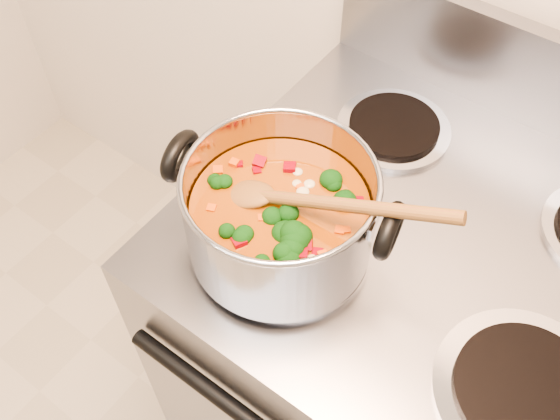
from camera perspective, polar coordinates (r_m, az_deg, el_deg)
The scene contains 4 objects.
electric_range at distance 1.29m, azimuth 10.89°, elevation -14.31°, with size 0.72×0.66×1.08m.
stockpot at distance 0.80m, azimuth -0.00°, elevation -0.44°, with size 0.31×0.25×0.15m.
wooden_spoon at distance 0.76m, azimuth 1.50°, elevation 0.94°, with size 0.30×0.10×0.12m.
cooktop_crumbs at distance 0.91m, azimuth 0.39°, elevation 1.09°, with size 0.37×0.14×0.01m.
Camera 1 is at (0.15, 0.63, 1.64)m, focal length 40.00 mm.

